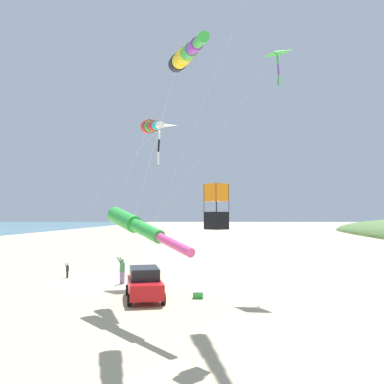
{
  "coord_description": "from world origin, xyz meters",
  "views": [
    {
      "loc": [
        7.48,
        -28.9,
        4.89
      ],
      "look_at": [
        6.21,
        -5.9,
        6.3
      ],
      "focal_mm": 36.98,
      "sensor_mm": 36.0,
      "label": 1
    }
  ],
  "objects": [
    {
      "name": "ground_plane",
      "position": [
        0.0,
        0.0,
        0.0
      ],
      "size": [
        600.0,
        600.0,
        0.0
      ],
      "primitive_type": "plane",
      "color": "#C6B58C"
    },
    {
      "name": "parked_car",
      "position": [
        3.4,
        -5.62,
        0.95
      ],
      "size": [
        2.89,
        4.62,
        1.85
      ],
      "color": "red",
      "rests_on": "ground_plane"
    },
    {
      "name": "cooler_box",
      "position": [
        6.53,
        -5.09,
        0.21
      ],
      "size": [
        0.62,
        0.42,
        0.42
      ],
      "color": "green",
      "rests_on": "ground_plane"
    },
    {
      "name": "person_adult_flyer",
      "position": [
        0.83,
        -0.32,
        1.07
      ],
      "size": [
        0.69,
        0.7,
        1.96
      ],
      "color": "#8E6B9E",
      "rests_on": "ground_plane"
    },
    {
      "name": "person_child_green_jacket",
      "position": [
        -4.14,
        2.13,
        0.63
      ],
      "size": [
        0.41,
        0.41,
        1.16
      ],
      "color": "#232328",
      "rests_on": "ground_plane"
    },
    {
      "name": "kite_windsock_long_streamer_left",
      "position": [
        3.67,
        -9.81,
        4.46
      ],
      "size": [
        9.37,
        15.25,
        5.39
      ],
      "color": "green",
      "rests_on": "ground_plane"
    },
    {
      "name": "kite_windsock_small_distant",
      "position": [
        3.7,
        -5.11,
        10.41
      ],
      "size": [
        6.34,
        4.65,
        11.04
      ],
      "color": "red",
      "rests_on": "ground_plane"
    },
    {
      "name": "kite_delta_magenta_far_left",
      "position": [
        3.28,
        1.2,
        11.82
      ],
      "size": [
        11.6,
        1.84,
        12.2
      ],
      "color": "white",
      "rests_on": "ground_plane"
    },
    {
      "name": "kite_delta_green_low_center",
      "position": [
        11.95,
        -1.44,
        16.3
      ],
      "size": [
        13.11,
        1.84,
        16.64
      ],
      "color": "green",
      "rests_on": "ground_plane"
    },
    {
      "name": "kite_box_striped_overhead",
      "position": [
        7.57,
        -14.45,
        5.23
      ],
      "size": [
        2.84,
        9.8,
        6.07
      ],
      "color": "orange",
      "rests_on": "ground_plane"
    },
    {
      "name": "kite_windsock_purple_drifting",
      "position": [
        6.2,
        -12.35,
        11.72
      ],
      "size": [
        6.68,
        14.99,
        12.82
      ],
      "color": "black",
      "rests_on": "ground_plane"
    }
  ]
}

